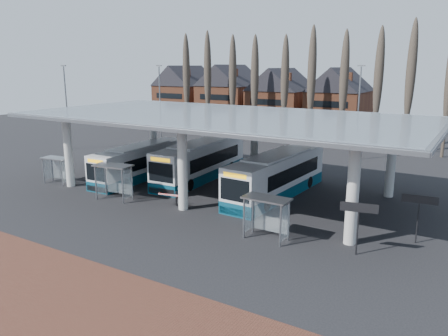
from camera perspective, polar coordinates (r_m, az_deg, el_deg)
The scene contains 16 objects.
ground at distance 29.94m, azimuth -8.19°, elevation -6.64°, with size 140.00×140.00×0.00m, color black.
station_canopy at distance 34.97m, azimuth -0.12°, elevation 5.96°, with size 32.00×16.00×6.34m.
poplar_row at distance 57.53m, azimuth 13.26°, elevation 11.56°, with size 45.10×1.10×14.50m.
townhouse_row at distance 73.93m, azimuth 4.10°, elevation 9.96°, with size 36.80×10.30×12.25m.
lamp_post_a at distance 56.81m, azimuth -8.35°, elevation 8.27°, with size 0.80×0.16×10.17m.
lamp_post_b at distance 49.34m, azimuth 17.12°, elevation 7.10°, with size 0.80×0.16×10.17m.
lamp_post_d at distance 56.88m, azimuth -19.87°, elevation 7.64°, with size 0.80×0.16×10.17m.
bus_0 at distance 40.72m, azimuth -10.81°, elevation 0.73°, with size 2.99×11.28×3.10m.
bus_1 at distance 39.83m, azimuth -2.99°, elevation 0.91°, with size 3.43×12.54×3.44m.
bus_2 at distance 34.78m, azimuth 6.99°, elevation -1.00°, with size 3.26×12.46×3.43m.
shelter_0 at distance 40.94m, azimuth -20.94°, elevation 0.46°, with size 2.60×1.52×2.30m.
shelter_1 at distance 34.57m, azimuth -14.10°, elevation -0.75°, with size 3.11×1.82×2.74m.
shelter_2 at distance 26.00m, azimuth 5.69°, elevation -5.28°, with size 2.82×1.46×2.59m.
info_sign_0 at distance 24.60m, azimuth 17.20°, elevation -5.46°, with size 1.96×0.53×2.95m.
info_sign_1 at distance 27.42m, azimuth 24.17°, elevation -4.20°, with size 1.95×0.34×2.91m.
barrier at distance 32.05m, azimuth -6.69°, elevation -3.65°, with size 2.18×0.78×1.10m.
Camera 1 is at (18.11, -21.59, 10.11)m, focal length 35.00 mm.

